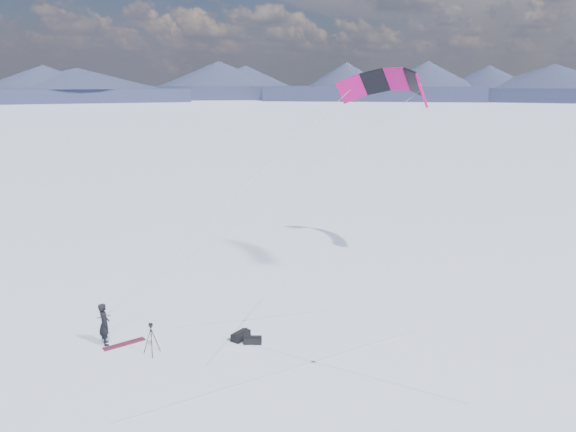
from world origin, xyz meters
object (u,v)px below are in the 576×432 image
snowboard (124,344)px  snowkiter (106,344)px  tripod (151,334)px  gear_bag_a (241,336)px  gear_bag_b (253,340)px

snowboard → snowkiter: bearing=140.6°
snowboard → tripod: bearing=-68.9°
gear_bag_a → gear_bag_b: size_ratio=1.15×
tripod → gear_bag_a: 3.62m
tripod → gear_bag_a: (3.53, -0.45, -0.66)m
snowboard → tripod: (0.77, -1.34, 0.80)m
snowboard → gear_bag_b: 5.13m
tripod → snowboard: bearing=103.3°
snowkiter → gear_bag_a: (4.94, -2.17, 0.16)m
tripod → gear_bag_a: tripod is taller
snowkiter → snowboard: bearing=-118.9°
snowkiter → gear_bag_a: size_ratio=1.89×
tripod → gear_bag_b: size_ratio=1.59×
snowkiter → tripod: size_ratio=1.36×
snowkiter → gear_bag_b: size_ratio=2.17×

